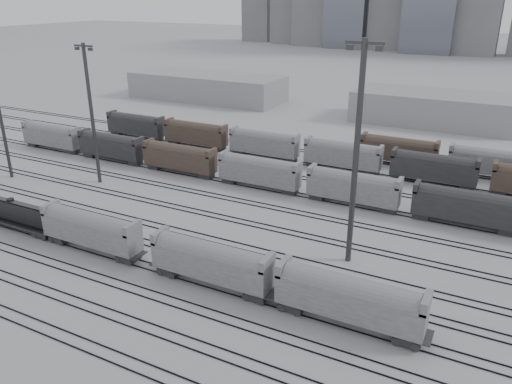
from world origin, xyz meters
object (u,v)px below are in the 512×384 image
at_px(tank_car_b, 13,212).
at_px(hopper_car_c, 349,297).
at_px(light_mast_a, 0,114).
at_px(light_mast_c, 356,152).
at_px(hopper_car_a, 91,228).
at_px(hopper_car_b, 211,260).

distance_m(tank_car_b, hopper_car_c, 50.70).
xyz_separation_m(light_mast_a, light_mast_c, (65.87, -1.43, 2.70)).
xyz_separation_m(hopper_car_c, light_mast_a, (-69.93, 14.55, 8.57)).
distance_m(light_mast_a, light_mast_c, 65.94).
xyz_separation_m(tank_car_b, light_mast_a, (-19.24, 14.55, 9.44)).
distance_m(hopper_car_a, hopper_car_b, 18.69).
bearing_deg(light_mast_a, hopper_car_b, -15.25).
height_order(hopper_car_b, light_mast_a, light_mast_a).
bearing_deg(hopper_car_c, hopper_car_b, 180.00).
xyz_separation_m(hopper_car_a, light_mast_a, (-34.65, 14.55, 8.67)).
bearing_deg(tank_car_b, light_mast_a, 142.90).
relative_size(tank_car_b, light_mast_a, 0.79).
height_order(hopper_car_c, light_mast_a, light_mast_a).
bearing_deg(light_mast_a, tank_car_b, -37.10).
height_order(hopper_car_c, light_mast_c, light_mast_c).
distance_m(hopper_car_b, light_mast_a, 55.96).
bearing_deg(hopper_car_c, tank_car_b, 180.00).
xyz_separation_m(hopper_car_a, hopper_car_c, (35.27, 0.00, 0.10)).
height_order(tank_car_b, light_mast_c, light_mast_c).
distance_m(tank_car_b, hopper_car_a, 15.43).
height_order(hopper_car_a, light_mast_c, light_mast_c).
relative_size(hopper_car_c, light_mast_c, 0.56).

